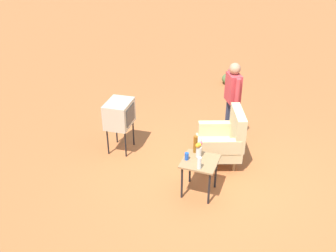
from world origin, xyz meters
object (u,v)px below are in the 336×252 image
(bottle_tall_amber, at_px, (195,144))
(soda_can_blue, at_px, (187,156))
(armchair, at_px, (224,139))
(side_table, at_px, (200,165))
(bottle_short_clear, at_px, (199,163))
(person_standing, at_px, (232,97))
(tv_on_stand, at_px, (119,114))
(flower_vase, at_px, (199,149))

(bottle_tall_amber, distance_m, soda_can_blue, 0.28)
(armchair, relative_size, side_table, 1.68)
(bottle_tall_amber, height_order, bottle_short_clear, bottle_tall_amber)
(person_standing, relative_size, soda_can_blue, 13.44)
(tv_on_stand, bearing_deg, armchair, 96.51)
(armchair, relative_size, bottle_tall_amber, 3.53)
(person_standing, xyz_separation_m, flower_vase, (1.79, -0.17, -0.16))
(tv_on_stand, relative_size, flower_vase, 3.89)
(person_standing, bearing_deg, armchair, 4.35)
(person_standing, bearing_deg, bottle_tall_amber, -8.86)
(bottle_tall_amber, bearing_deg, bottle_short_clear, 23.59)
(side_table, height_order, person_standing, person_standing)
(side_table, distance_m, flower_vase, 0.27)
(bottle_short_clear, bearing_deg, side_table, -168.45)
(armchair, xyz_separation_m, soda_can_blue, (1.03, -0.40, 0.19))
(person_standing, relative_size, flower_vase, 6.19)
(armchair, relative_size, tv_on_stand, 1.03)
(person_standing, xyz_separation_m, soda_can_blue, (1.93, -0.33, -0.25))
(flower_vase, bearing_deg, person_standing, 174.54)
(flower_vase, bearing_deg, tv_on_stand, -110.94)
(bottle_short_clear, bearing_deg, armchair, 173.20)
(bottle_short_clear, bearing_deg, person_standing, 177.95)
(soda_can_blue, relative_size, flower_vase, 0.46)
(side_table, xyz_separation_m, soda_can_blue, (0.04, -0.21, 0.15))
(tv_on_stand, relative_size, bottle_tall_amber, 3.43)
(person_standing, distance_m, soda_can_blue, 1.97)
(armchair, height_order, person_standing, person_standing)
(person_standing, xyz_separation_m, bottle_tall_amber, (1.67, -0.26, -0.16))
(soda_can_blue, bearing_deg, armchair, 158.99)
(armchair, xyz_separation_m, person_standing, (-0.90, -0.07, 0.44))
(soda_can_blue, bearing_deg, flower_vase, 132.10)
(side_table, height_order, bottle_short_clear, bottle_short_clear)
(armchair, height_order, flower_vase, armchair)
(tv_on_stand, relative_size, soda_can_blue, 8.44)
(bottle_tall_amber, height_order, soda_can_blue, bottle_tall_amber)
(person_standing, height_order, flower_vase, person_standing)
(armchair, bearing_deg, tv_on_stand, -83.49)
(armchair, relative_size, soda_can_blue, 8.69)
(person_standing, distance_m, bottle_tall_amber, 1.70)
(armchair, xyz_separation_m, bottle_short_clear, (1.20, -0.14, 0.23))
(armchair, bearing_deg, person_standing, -175.65)
(side_table, height_order, flower_vase, flower_vase)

